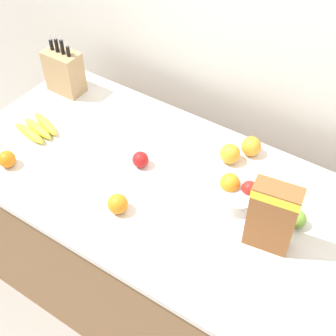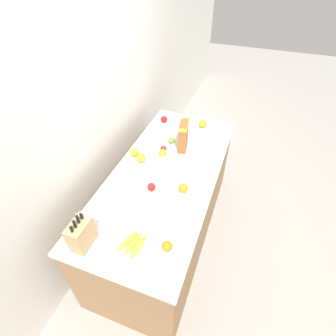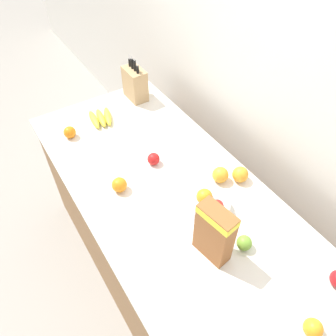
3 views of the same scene
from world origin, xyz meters
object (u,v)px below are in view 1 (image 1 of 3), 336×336
banana_bunch (38,129)px  fruit_bowl (236,191)px  orange_front_center (230,154)px  orange_near_bowl (7,159)px  apple_near_bananas (297,219)px  orange_by_cereal (118,204)px  knife_block (64,72)px  apple_rear (140,160)px  cereal_box (273,215)px  orange_mid_left (251,146)px

banana_bunch → fruit_bowl: bearing=8.7°
orange_front_center → orange_near_bowl: (-0.78, -0.55, -0.01)m
apple_near_bananas → orange_by_cereal: bearing=-152.4°
orange_front_center → knife_block: bearing=-180.0°
banana_bunch → apple_rear: apple_rear is taller
banana_bunch → orange_front_center: size_ratio=2.45×
knife_block → banana_bunch: knife_block is taller
cereal_box → fruit_bowl: (-0.19, 0.13, -0.12)m
apple_rear → orange_front_center: orange_front_center is taller
knife_block → apple_near_bananas: bearing=-7.2°
knife_block → fruit_bowl: 1.08m
apple_near_bananas → orange_mid_left: (-0.32, 0.26, 0.01)m
cereal_box → orange_front_center: cereal_box is taller
fruit_bowl → apple_near_bananas: size_ratio=2.95×
fruit_bowl → orange_near_bowl: size_ratio=2.78×
apple_rear → orange_by_cereal: size_ratio=0.87×
banana_bunch → orange_front_center: bearing=21.1°
apple_rear → orange_front_center: (0.31, 0.23, 0.01)m
cereal_box → orange_by_cereal: size_ratio=3.69×
apple_rear → apple_near_bananas: bearing=5.6°
knife_block → orange_front_center: (0.94, 0.00, -0.07)m
orange_front_center → apple_near_bananas: bearing=-23.8°
apple_near_bananas → orange_by_cereal: 0.69m
orange_front_center → apple_rear: bearing=-142.5°
fruit_bowl → apple_rear: fruit_bowl is taller
cereal_box → orange_mid_left: 0.49m
knife_block → apple_near_bananas: 1.33m
fruit_bowl → apple_near_bananas: (0.26, 0.01, -0.01)m
orange_near_bowl → apple_rear: bearing=33.5°
knife_block → orange_mid_left: knife_block is taller
apple_near_bananas → orange_near_bowl: 1.22m
knife_block → fruit_bowl: bearing=-9.4°
knife_block → apple_rear: knife_block is taller
apple_near_bananas → orange_mid_left: orange_mid_left is taller
knife_block → apple_near_bananas: size_ratio=4.39×
cereal_box → knife_block: bearing=157.0°
banana_bunch → orange_near_bowl: orange_near_bowl is taller
knife_block → orange_near_bowl: 0.58m
apple_rear → orange_by_cereal: bearing=-73.8°
apple_near_bananas → orange_front_center: bearing=156.2°
knife_block → orange_mid_left: bearing=5.3°
banana_bunch → orange_front_center: orange_front_center is taller
cereal_box → orange_front_center: size_ratio=3.40×
fruit_bowl → orange_mid_left: bearing=104.2°
cereal_box → orange_front_center: bearing=126.8°
banana_bunch → apple_rear: bearing=9.3°
knife_block → orange_by_cereal: size_ratio=3.83×
knife_block → banana_bunch: size_ratio=1.44×
cereal_box → orange_near_bowl: cereal_box is taller
cereal_box → orange_near_bowl: (-1.10, -0.24, -0.13)m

